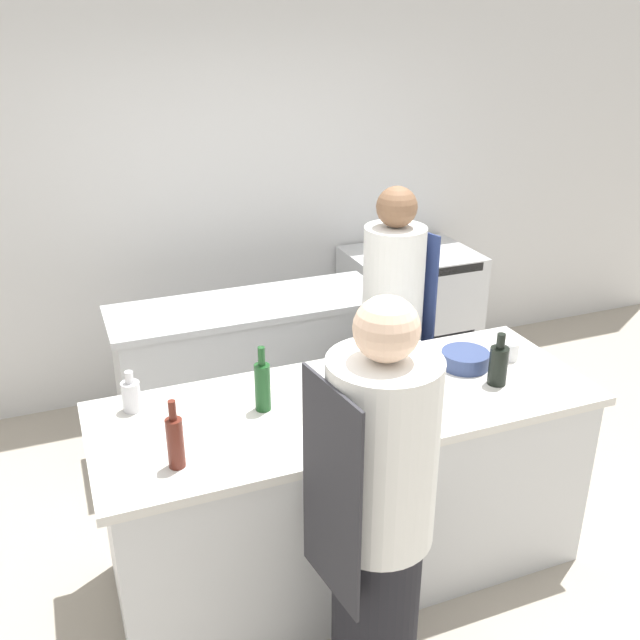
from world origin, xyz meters
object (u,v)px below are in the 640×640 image
(bottle_vinegar, at_px, (498,364))
(bowl_prep_small, at_px, (353,408))
(chef_at_stove, at_px, (392,337))
(bowl_mixing_large, at_px, (465,359))
(bottle_olive_oil, at_px, (131,395))
(cup, at_px, (511,351))
(oven_range, at_px, (409,313))
(bottle_wine, at_px, (175,441))
(chef_at_prep_near, at_px, (378,520))
(bottle_cooking_oil, at_px, (263,385))

(bottle_vinegar, distance_m, bowl_prep_small, 0.74)
(chef_at_stove, xyz_separation_m, bowl_mixing_large, (0.11, -0.57, 0.11))
(bottle_olive_oil, relative_size, cup, 2.04)
(oven_range, xyz_separation_m, bottle_vinegar, (-0.55, -1.85, 0.57))
(bowl_mixing_large, bearing_deg, bottle_wine, -168.21)
(chef_at_prep_near, xyz_separation_m, bottle_wine, (-0.62, 0.48, 0.19))
(bottle_vinegar, bearing_deg, bowl_prep_small, -179.82)
(bowl_prep_small, distance_m, cup, 0.96)
(chef_at_prep_near, relative_size, bottle_wine, 6.01)
(bottle_olive_oil, xyz_separation_m, bowl_prep_small, (0.88, -0.38, -0.04))
(oven_range, height_order, bottle_olive_oil, bottle_olive_oil)
(chef_at_stove, xyz_separation_m, bottle_cooking_oil, (-0.93, -0.59, 0.19))
(oven_range, height_order, bowl_mixing_large, bowl_mixing_large)
(chef_at_stove, bearing_deg, bottle_vinegar, -3.37)
(oven_range, distance_m, chef_at_stove, 1.35)
(bowl_mixing_large, bearing_deg, bottle_olive_oil, 173.56)
(oven_range, height_order, bottle_wine, bottle_wine)
(bottle_cooking_oil, xyz_separation_m, bowl_mixing_large, (1.04, 0.02, -0.08))
(chef_at_prep_near, xyz_separation_m, bowl_mixing_large, (0.85, 0.79, 0.12))
(chef_at_prep_near, relative_size, bottle_olive_oil, 9.14)
(bowl_mixing_large, bearing_deg, bottle_vinegar, -77.65)
(bottle_olive_oil, height_order, bowl_prep_small, bottle_olive_oil)
(bottle_olive_oil, bearing_deg, cup, -6.20)
(cup, bearing_deg, chef_at_prep_near, -145.14)
(oven_range, xyz_separation_m, chef_at_stove, (-0.70, -1.08, 0.40))
(bottle_vinegar, relative_size, bowl_mixing_large, 1.09)
(chef_at_stove, xyz_separation_m, bowl_prep_small, (-0.58, -0.77, 0.10))
(chef_at_prep_near, height_order, bowl_prep_small, chef_at_prep_near)
(bottle_olive_oil, bearing_deg, bowl_mixing_large, -6.44)
(chef_at_stove, relative_size, bowl_prep_small, 8.50)
(oven_range, relative_size, chef_at_stove, 0.55)
(bottle_cooking_oil, xyz_separation_m, bowl_prep_small, (0.35, -0.18, -0.09))
(bottle_olive_oil, bearing_deg, chef_at_prep_near, -53.14)
(bottle_olive_oil, relative_size, bowl_mixing_large, 0.81)
(bottle_cooking_oil, distance_m, cup, 1.29)
(bottle_cooking_oil, bearing_deg, bottle_vinegar, -9.38)
(bottle_wine, bearing_deg, bowl_prep_small, 7.40)
(oven_range, height_order, bottle_cooking_oil, bottle_cooking_oil)
(chef_at_prep_near, bearing_deg, bowl_prep_small, -23.24)
(oven_range, distance_m, bowl_mixing_large, 1.82)
(bottle_wine, relative_size, bowl_mixing_large, 1.23)
(bottle_wine, height_order, cup, bottle_wine)
(bottle_vinegar, bearing_deg, cup, 41.54)
(bottle_wine, height_order, bowl_mixing_large, bottle_wine)
(bottle_vinegar, height_order, bowl_mixing_large, bottle_vinegar)
(chef_at_prep_near, distance_m, bowl_prep_small, 0.61)
(bowl_prep_small, bearing_deg, bowl_mixing_large, 16.59)
(cup, bearing_deg, bottle_vinegar, -138.46)
(bowl_mixing_large, bearing_deg, bowl_prep_small, -163.41)
(oven_range, xyz_separation_m, bottle_olive_oil, (-2.17, -1.47, 0.54))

